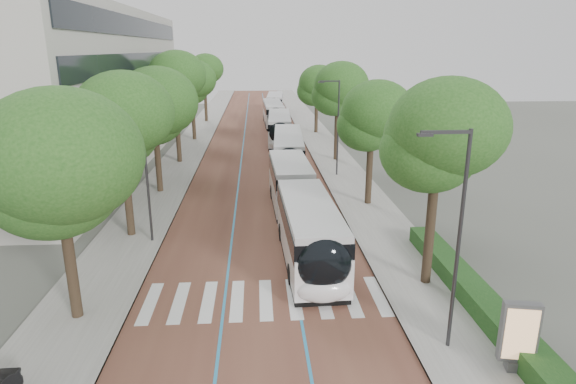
% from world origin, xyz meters
% --- Properties ---
extents(ground, '(160.00, 160.00, 0.00)m').
position_xyz_m(ground, '(0.00, 0.00, 0.00)').
color(ground, '#51544C').
rests_on(ground, ground).
extents(road, '(11.00, 140.00, 0.02)m').
position_xyz_m(road, '(0.00, 40.00, 0.01)').
color(road, brown).
rests_on(road, ground).
extents(sidewalk_left, '(4.00, 140.00, 0.12)m').
position_xyz_m(sidewalk_left, '(-7.50, 40.00, 0.06)').
color(sidewalk_left, gray).
rests_on(sidewalk_left, ground).
extents(sidewalk_right, '(4.00, 140.00, 0.12)m').
position_xyz_m(sidewalk_right, '(7.50, 40.00, 0.06)').
color(sidewalk_right, gray).
rests_on(sidewalk_right, ground).
extents(kerb_left, '(0.20, 140.00, 0.14)m').
position_xyz_m(kerb_left, '(-5.60, 40.00, 0.06)').
color(kerb_left, gray).
rests_on(kerb_left, ground).
extents(kerb_right, '(0.20, 140.00, 0.14)m').
position_xyz_m(kerb_right, '(5.60, 40.00, 0.06)').
color(kerb_right, gray).
rests_on(kerb_right, ground).
extents(zebra_crossing, '(10.55, 3.60, 0.01)m').
position_xyz_m(zebra_crossing, '(0.20, 1.00, 0.03)').
color(zebra_crossing, silver).
rests_on(zebra_crossing, ground).
extents(lane_line_left, '(0.12, 126.00, 0.01)m').
position_xyz_m(lane_line_left, '(-1.60, 40.00, 0.02)').
color(lane_line_left, teal).
rests_on(lane_line_left, road).
extents(lane_line_right, '(0.12, 126.00, 0.01)m').
position_xyz_m(lane_line_right, '(1.60, 40.00, 0.02)').
color(lane_line_right, teal).
rests_on(lane_line_right, road).
extents(office_building, '(18.11, 40.00, 14.00)m').
position_xyz_m(office_building, '(-19.47, 28.00, 7.00)').
color(office_building, '#A29F96').
rests_on(office_building, ground).
extents(hedge, '(1.20, 14.00, 0.80)m').
position_xyz_m(hedge, '(9.10, 0.00, 0.52)').
color(hedge, '#143A16').
rests_on(hedge, sidewalk_right).
extents(streetlight_near, '(1.82, 0.20, 8.00)m').
position_xyz_m(streetlight_near, '(6.62, -3.00, 4.82)').
color(streetlight_near, '#2F2E31').
rests_on(streetlight_near, sidewalk_right).
extents(streetlight_far, '(1.82, 0.20, 8.00)m').
position_xyz_m(streetlight_far, '(6.62, 22.00, 4.82)').
color(streetlight_far, '#2F2E31').
rests_on(streetlight_far, sidewalk_right).
extents(lamp_post_left, '(0.14, 0.14, 8.00)m').
position_xyz_m(lamp_post_left, '(-6.10, 8.00, 4.12)').
color(lamp_post_left, '#2F2E31').
rests_on(lamp_post_left, sidewalk_left).
extents(trees_left, '(5.97, 60.54, 9.89)m').
position_xyz_m(trees_left, '(-7.50, 22.41, 6.65)').
color(trees_left, black).
rests_on(trees_left, ground).
extents(trees_right, '(5.21, 47.12, 8.93)m').
position_xyz_m(trees_right, '(7.70, 22.99, 6.31)').
color(trees_right, black).
rests_on(trees_right, ground).
extents(lead_bus, '(3.07, 18.46, 3.20)m').
position_xyz_m(lead_bus, '(2.39, 8.54, 1.63)').
color(lead_bus, black).
rests_on(lead_bus, ground).
extents(bus_queued_0, '(3.15, 12.51, 3.20)m').
position_xyz_m(bus_queued_0, '(2.77, 24.47, 1.62)').
color(bus_queued_0, white).
rests_on(bus_queued_0, ground).
extents(bus_queued_1, '(3.01, 12.49, 3.20)m').
position_xyz_m(bus_queued_1, '(2.63, 37.89, 1.62)').
color(bus_queued_1, white).
rests_on(bus_queued_1, ground).
extents(bus_queued_2, '(2.81, 12.45, 3.20)m').
position_xyz_m(bus_queued_2, '(2.43, 51.08, 1.62)').
color(bus_queued_2, white).
rests_on(bus_queued_2, ground).
extents(bus_queued_3, '(3.31, 12.53, 3.20)m').
position_xyz_m(bus_queued_3, '(3.19, 63.96, 1.62)').
color(bus_queued_3, white).
rests_on(bus_queued_3, ground).
extents(ad_panel, '(1.26, 0.57, 2.52)m').
position_xyz_m(ad_panel, '(8.50, -4.51, 1.44)').
color(ad_panel, '#59595B').
rests_on(ad_panel, sidewalk_right).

